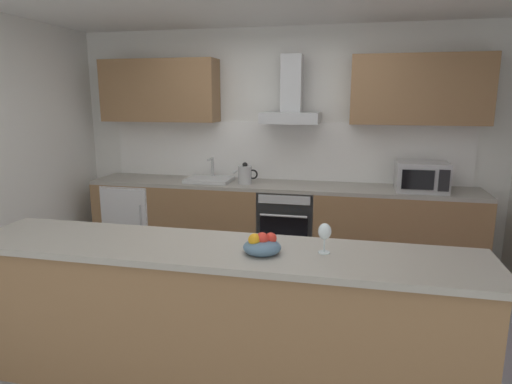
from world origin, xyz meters
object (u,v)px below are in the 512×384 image
object	(u,v)px
microwave	(422,177)
sink	(209,179)
refrigerator	(136,217)
wine_glass	(325,233)
kettle	(245,174)
range_hood	(291,102)
oven	(288,224)
fruit_bowl	(262,245)

from	to	relation	value
microwave	sink	world-z (taller)	microwave
refrigerator	microwave	size ratio (longest dim) A/B	1.70
microwave	wine_glass	distance (m)	2.33
microwave	wine_glass	world-z (taller)	microwave
kettle	range_hood	world-z (taller)	range_hood
kettle	wine_glass	bearing A→B (deg)	-65.06
oven	microwave	size ratio (longest dim) A/B	1.60
wine_glass	fruit_bowl	xyz separation A→B (m)	(-0.35, -0.08, -0.08)
fruit_bowl	oven	bearing A→B (deg)	94.65
microwave	wine_glass	size ratio (longest dim) A/B	2.81
range_hood	sink	bearing A→B (deg)	-172.54
sink	wine_glass	distance (m)	2.65
oven	wine_glass	size ratio (longest dim) A/B	4.50
refrigerator	kettle	bearing A→B (deg)	-1.30
oven	kettle	world-z (taller)	kettle
refrigerator	fruit_bowl	xyz separation A→B (m)	(2.03, -2.29, 0.57)
refrigerator	kettle	distance (m)	1.48
refrigerator	fruit_bowl	world-z (taller)	fruit_bowl
oven	refrigerator	bearing A→B (deg)	-179.92
refrigerator	kettle	size ratio (longest dim) A/B	2.94
refrigerator	wine_glass	bearing A→B (deg)	-42.90
wine_glass	microwave	bearing A→B (deg)	69.30
oven	fruit_bowl	distance (m)	2.36
wine_glass	sink	bearing A→B (deg)	122.97
sink	oven	bearing A→B (deg)	-0.70
oven	range_hood	world-z (taller)	range_hood
microwave	range_hood	xyz separation A→B (m)	(-1.36, 0.16, 0.74)
sink	kettle	xyz separation A→B (m)	(0.43, -0.04, 0.08)
oven	wine_glass	distance (m)	2.36
refrigerator	wine_glass	world-z (taller)	wine_glass
range_hood	wine_glass	world-z (taller)	range_hood
sink	range_hood	xyz separation A→B (m)	(0.90, 0.12, 0.86)
microwave	fruit_bowl	world-z (taller)	microwave
oven	fruit_bowl	world-z (taller)	fruit_bowl
sink	range_hood	size ratio (longest dim) A/B	0.69
refrigerator	microwave	xyz separation A→B (m)	(3.20, -0.03, 0.62)
oven	refrigerator	xyz separation A→B (m)	(-1.84, -0.00, -0.03)
fruit_bowl	microwave	bearing A→B (deg)	62.57
wine_glass	fruit_bowl	distance (m)	0.37
microwave	oven	bearing A→B (deg)	178.83
microwave	wine_glass	xyz separation A→B (m)	(-0.83, -2.18, 0.02)
refrigerator	kettle	xyz separation A→B (m)	(1.36, -0.03, 0.58)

